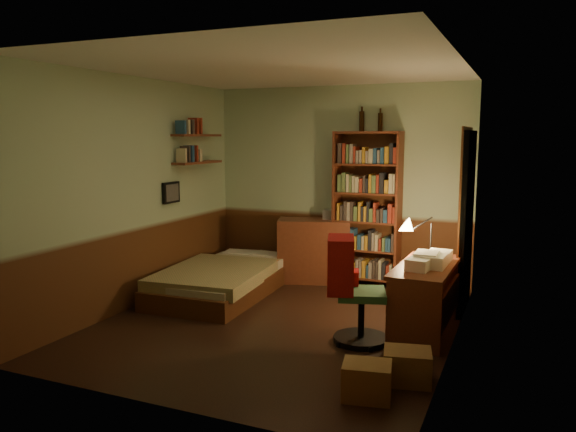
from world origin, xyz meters
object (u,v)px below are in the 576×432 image
at_px(dresser, 314,250).
at_px(cardboard_box_b, 407,366).
at_px(desk_lamp, 431,224).
at_px(bed, 223,269).
at_px(desk, 425,298).
at_px(cardboard_box_a, 367,381).
at_px(mini_stereo, 333,214).
at_px(office_chair, 362,296).
at_px(bookshelf, 367,209).

height_order(dresser, cardboard_box_b, dresser).
bearing_deg(desk_lamp, bed, -159.56).
relative_size(dresser, desk, 0.75).
bearing_deg(cardboard_box_a, desk_lamp, 87.10).
xyz_separation_m(mini_stereo, desk_lamp, (1.46, -1.05, 0.11)).
xyz_separation_m(mini_stereo, cardboard_box_b, (1.57, -2.79, -0.77)).
height_order(desk, office_chair, office_chair).
xyz_separation_m(dresser, cardboard_box_b, (1.79, -2.66, -0.29)).
distance_m(dresser, cardboard_box_b, 3.22).
bearing_deg(dresser, office_chair, -76.26).
relative_size(bed, mini_stereo, 8.73).
distance_m(bed, desk, 2.56).
height_order(mini_stereo, desk_lamp, desk_lamp).
relative_size(desk, cardboard_box_a, 3.53).
xyz_separation_m(desk, cardboard_box_b, (0.08, -1.26, -0.21)).
distance_m(bookshelf, desk, 1.92).
relative_size(bookshelf, cardboard_box_a, 5.60).
bearing_deg(cardboard_box_b, mini_stereo, 119.44).
relative_size(dresser, cardboard_box_a, 2.65).
xyz_separation_m(dresser, desk, (1.71, -1.40, -0.08)).
bearing_deg(desk, mini_stereo, 135.83).
bearing_deg(office_chair, desk_lamp, 48.00).
xyz_separation_m(office_chair, cardboard_box_b, (0.58, -0.70, -0.32)).
height_order(dresser, cardboard_box_a, dresser).
bearing_deg(cardboard_box_a, dresser, 117.17).
height_order(bookshelf, cardboard_box_b, bookshelf).
bearing_deg(desk_lamp, cardboard_box_a, -74.38).
bearing_deg(desk_lamp, mini_stereo, 162.64).
relative_size(mini_stereo, desk_lamp, 0.35).
relative_size(mini_stereo, cardboard_box_b, 0.63).
distance_m(desk_lamp, cardboard_box_b, 1.95).
distance_m(mini_stereo, cardboard_box_a, 3.54).
distance_m(desk, cardboard_box_a, 1.67).
relative_size(desk, desk_lamp, 1.89).
relative_size(office_chair, cardboard_box_a, 2.54).
distance_m(mini_stereo, desk, 2.21).
distance_m(desk, cardboard_box_b, 1.28).
bearing_deg(desk_lamp, office_chair, -95.72).
distance_m(mini_stereo, cardboard_box_b, 3.29).
xyz_separation_m(bed, cardboard_box_b, (2.61, -1.65, -0.17)).
height_order(bed, mini_stereo, mini_stereo).
xyz_separation_m(bookshelf, cardboard_box_b, (1.10, -2.75, -0.87)).
xyz_separation_m(desk_lamp, cardboard_box_a, (-0.11, -2.12, -0.88)).
xyz_separation_m(mini_stereo, bookshelf, (0.48, -0.04, 0.10)).
bearing_deg(office_chair, cardboard_box_b, -68.31).
height_order(mini_stereo, cardboard_box_b, mini_stereo).
distance_m(bed, bookshelf, 1.99).
relative_size(dresser, office_chair, 1.04).
bearing_deg(mini_stereo, desk, -50.59).
bearing_deg(desk_lamp, desk, -67.29).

